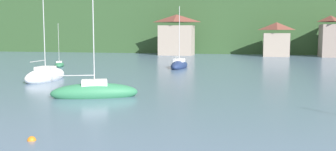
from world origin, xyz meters
TOP-DOWN VIEW (x-y plane):
  - wooded_hillside at (-0.66, 136.33)m, footprint 352.00×62.75m
  - shore_building_west at (-10.01, 93.83)m, footprint 7.31×4.75m
  - shore_building_westcentral at (10.01, 93.69)m, footprint 5.18×4.47m
  - shore_building_central at (20.02, 94.32)m, footprint 3.59×5.79m
  - sailboat_far_1 at (-3.80, 64.14)m, footprint 2.02×6.05m
  - sailboat_far_4 at (-20.69, 63.23)m, footprint 2.83×4.27m
  - sailboat_far_9 at (-14.30, 48.13)m, footprint 2.35×6.85m
  - sailboat_mid_10 at (-5.39, 39.28)m, footprint 6.47×3.96m
  - mooring_buoy_near at (-3.50, 27.69)m, footprint 0.38×0.38m

SIDE VIEW (x-z plane):
  - mooring_buoy_near at x=-3.50m, z-range -0.19..0.19m
  - sailboat_far_4 at x=-20.69m, z-range -2.88..3.32m
  - sailboat_far_1 at x=-3.80m, z-range -3.88..4.62m
  - sailboat_mid_10 at x=-5.39m, z-range -3.94..4.71m
  - sailboat_far_9 at x=-14.30m, z-range -4.97..5.83m
  - shore_building_westcentral at x=10.01m, z-range -0.09..6.58m
  - shore_building_central at x=20.02m, z-range -0.12..7.82m
  - shore_building_west at x=-10.01m, z-range -0.13..8.26m
  - wooded_hillside at x=-0.66m, z-range -17.29..31.84m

